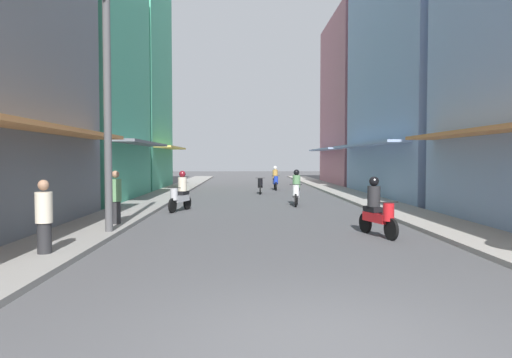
{
  "coord_description": "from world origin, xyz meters",
  "views": [
    {
      "loc": [
        -0.83,
        -5.14,
        2.05
      ],
      "look_at": [
        -0.18,
        18.64,
        1.03
      ],
      "focal_mm": 33.17,
      "sensor_mm": 36.0,
      "label": 1
    }
  ],
  "objects_px": {
    "motorbike_white": "(296,190)",
    "motorbike_blue": "(275,179)",
    "motorbike_silver": "(180,193)",
    "pedestrian_far": "(116,199)",
    "utility_pole": "(107,98)",
    "motorbike_black": "(260,185)",
    "pedestrian_midway": "(44,220)",
    "motorbike_red": "(377,210)"
  },
  "relations": [
    {
      "from": "motorbike_white",
      "to": "utility_pole",
      "type": "height_order",
      "value": "utility_pole"
    },
    {
      "from": "motorbike_white",
      "to": "utility_pole",
      "type": "xyz_separation_m",
      "value": [
        -5.9,
        -8.01,
        2.95
      ]
    },
    {
      "from": "motorbike_silver",
      "to": "motorbike_black",
      "type": "distance_m",
      "value": 9.73
    },
    {
      "from": "motorbike_blue",
      "to": "motorbike_black",
      "type": "height_order",
      "value": "motorbike_blue"
    },
    {
      "from": "motorbike_silver",
      "to": "motorbike_blue",
      "type": "distance_m",
      "value": 13.32
    },
    {
      "from": "motorbike_silver",
      "to": "utility_pole",
      "type": "relative_size",
      "value": 0.24
    },
    {
      "from": "motorbike_silver",
      "to": "motorbike_black",
      "type": "xyz_separation_m",
      "value": [
        3.46,
        9.1,
        -0.2
      ]
    },
    {
      "from": "motorbike_black",
      "to": "motorbike_red",
      "type": "height_order",
      "value": "motorbike_red"
    },
    {
      "from": "motorbike_white",
      "to": "motorbike_red",
      "type": "height_order",
      "value": "same"
    },
    {
      "from": "motorbike_white",
      "to": "utility_pole",
      "type": "distance_m",
      "value": 10.37
    },
    {
      "from": "motorbike_blue",
      "to": "utility_pole",
      "type": "bearing_deg",
      "value": -107.16
    },
    {
      "from": "motorbike_black",
      "to": "pedestrian_midway",
      "type": "distance_m",
      "value": 18.62
    },
    {
      "from": "motorbike_silver",
      "to": "motorbike_blue",
      "type": "bearing_deg",
      "value": 69.91
    },
    {
      "from": "motorbike_white",
      "to": "pedestrian_midway",
      "type": "bearing_deg",
      "value": -120.33
    },
    {
      "from": "motorbike_silver",
      "to": "motorbike_blue",
      "type": "xyz_separation_m",
      "value": [
        4.58,
        12.51,
        0.0
      ]
    },
    {
      "from": "motorbike_silver",
      "to": "pedestrian_far",
      "type": "distance_m",
      "value": 4.6
    },
    {
      "from": "motorbike_white",
      "to": "pedestrian_far",
      "type": "distance_m",
      "value": 8.93
    },
    {
      "from": "utility_pole",
      "to": "motorbike_white",
      "type": "bearing_deg",
      "value": 53.62
    },
    {
      "from": "motorbike_blue",
      "to": "motorbike_black",
      "type": "distance_m",
      "value": 3.6
    },
    {
      "from": "utility_pole",
      "to": "motorbike_blue",
      "type": "bearing_deg",
      "value": 72.84
    },
    {
      "from": "motorbike_black",
      "to": "motorbike_red",
      "type": "xyz_separation_m",
      "value": [
        2.54,
        -15.28,
        0.2
      ]
    },
    {
      "from": "motorbike_blue",
      "to": "utility_pole",
      "type": "height_order",
      "value": "utility_pole"
    },
    {
      "from": "motorbike_silver",
      "to": "pedestrian_midway",
      "type": "relative_size",
      "value": 1.06
    },
    {
      "from": "motorbike_black",
      "to": "motorbike_red",
      "type": "relative_size",
      "value": 1.03
    },
    {
      "from": "motorbike_blue",
      "to": "pedestrian_midway",
      "type": "height_order",
      "value": "pedestrian_midway"
    },
    {
      "from": "motorbike_black",
      "to": "pedestrian_midway",
      "type": "xyz_separation_m",
      "value": [
        -5.06,
        -17.92,
        0.31
      ]
    },
    {
      "from": "motorbike_blue",
      "to": "motorbike_red",
      "type": "height_order",
      "value": "same"
    },
    {
      "from": "motorbike_white",
      "to": "motorbike_blue",
      "type": "relative_size",
      "value": 1.0
    },
    {
      "from": "motorbike_white",
      "to": "motorbike_blue",
      "type": "distance_m",
      "value": 10.42
    },
    {
      "from": "pedestrian_far",
      "to": "pedestrian_midway",
      "type": "bearing_deg",
      "value": -93.48
    },
    {
      "from": "motorbike_silver",
      "to": "motorbike_red",
      "type": "distance_m",
      "value": 8.61
    },
    {
      "from": "motorbike_silver",
      "to": "pedestrian_midway",
      "type": "xyz_separation_m",
      "value": [
        -1.6,
        -8.82,
        0.11
      ]
    },
    {
      "from": "motorbike_white",
      "to": "pedestrian_far",
      "type": "height_order",
      "value": "pedestrian_far"
    },
    {
      "from": "motorbike_silver",
      "to": "utility_pole",
      "type": "distance_m",
      "value": 6.7
    },
    {
      "from": "motorbike_black",
      "to": "motorbike_silver",
      "type": "bearing_deg",
      "value": -110.8
    },
    {
      "from": "pedestrian_midway",
      "to": "utility_pole",
      "type": "distance_m",
      "value": 4.09
    },
    {
      "from": "motorbike_red",
      "to": "pedestrian_far",
      "type": "height_order",
      "value": "pedestrian_far"
    },
    {
      "from": "motorbike_silver",
      "to": "motorbike_white",
      "type": "height_order",
      "value": "same"
    },
    {
      "from": "motorbike_black",
      "to": "utility_pole",
      "type": "relative_size",
      "value": 0.25
    },
    {
      "from": "motorbike_white",
      "to": "utility_pole",
      "type": "relative_size",
      "value": 0.25
    },
    {
      "from": "motorbike_silver",
      "to": "motorbike_black",
      "type": "bearing_deg",
      "value": 69.2
    },
    {
      "from": "motorbike_white",
      "to": "pedestrian_midway",
      "type": "relative_size",
      "value": 1.11
    }
  ]
}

